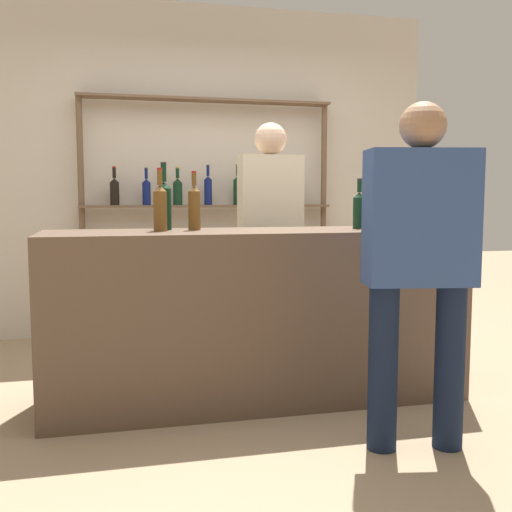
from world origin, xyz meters
TOP-DOWN VIEW (x-y plane):
  - ground_plane at (0.00, 0.00)m, footprint 16.00×16.00m
  - bar_counter at (0.00, 0.00)m, footprint 2.37×0.66m
  - back_wall at (0.00, 1.93)m, footprint 3.97×0.12m
  - back_shelf at (0.00, 1.75)m, footprint 2.13×0.18m
  - counter_bottle_0 at (-0.51, 0.15)m, footprint 0.08×0.08m
  - counter_bottle_1 at (0.68, -0.16)m, footprint 0.09×0.09m
  - counter_bottle_2 at (-0.34, 0.10)m, footprint 0.07×0.07m
  - counter_bottle_3 at (-0.54, 0.04)m, footprint 0.08×0.08m
  - counter_bottle_4 at (0.65, 0.05)m, footprint 0.07×0.07m
  - wine_glass at (0.82, 0.09)m, footprint 0.08×0.08m
  - customer_right at (0.56, -0.85)m, footprint 0.52×0.30m
  - server_behind_counter at (0.27, 0.70)m, footprint 0.43×0.22m

SIDE VIEW (x-z plane):
  - ground_plane at x=0.00m, z-range 0.00..0.00m
  - bar_counter at x=0.00m, z-range 0.00..0.99m
  - customer_right at x=0.56m, z-range 0.12..1.72m
  - server_behind_counter at x=0.27m, z-range 0.15..1.83m
  - wine_glass at x=0.82m, z-range 1.02..1.18m
  - counter_bottle_4 at x=0.65m, z-range 0.95..1.25m
  - counter_bottle_1 at x=0.68m, z-range 0.94..1.27m
  - counter_bottle_2 at x=-0.34m, z-range 0.95..1.29m
  - counter_bottle_3 at x=-0.54m, z-range 0.95..1.30m
  - counter_bottle_0 at x=-0.51m, z-range 0.94..1.33m
  - back_shelf at x=0.00m, z-range 0.30..2.30m
  - back_wall at x=0.00m, z-range 0.00..2.80m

